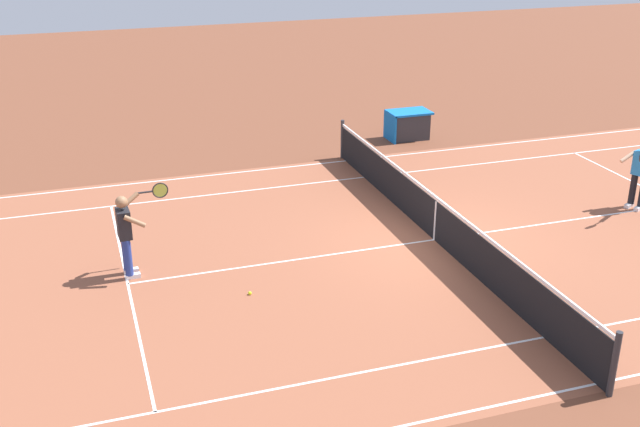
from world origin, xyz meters
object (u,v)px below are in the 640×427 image
tennis_player_near (126,231)px  equipment_cart_tarped (408,125)px  tennis_net (436,219)px  tennis_ball (250,293)px

tennis_player_near → equipment_cart_tarped: bearing=-143.3°
tennis_player_near → tennis_net: bearing=176.9°
tennis_ball → tennis_net: bearing=-165.2°
tennis_net → tennis_player_near: 6.33m
tennis_net → tennis_ball: 4.47m
tennis_net → tennis_ball: (4.30, 1.14, -0.46)m
tennis_ball → equipment_cart_tarped: size_ratio=0.05×
tennis_player_near → equipment_cart_tarped: tennis_player_near is taller
tennis_ball → equipment_cart_tarped: equipment_cart_tarped is taller
equipment_cart_tarped → tennis_player_near: bearing=36.7°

